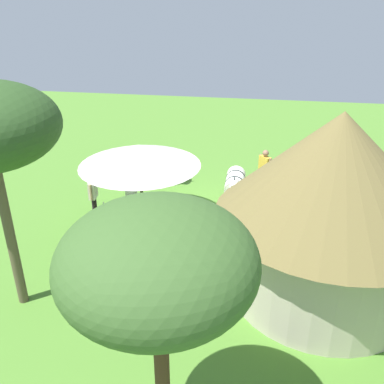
# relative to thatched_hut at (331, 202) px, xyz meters

# --- Properties ---
(ground_plane) EXTENTS (36.00, 36.00, 0.00)m
(ground_plane) POSITION_rel_thatched_hut_xyz_m (3.11, -3.81, -2.66)
(ground_plane) COLOR #51862E
(thatched_hut) EXTENTS (5.60, 5.60, 4.87)m
(thatched_hut) POSITION_rel_thatched_hut_xyz_m (0.00, 0.00, 0.00)
(thatched_hut) COLOR beige
(thatched_hut) RESTS_ON ground_plane
(shade_umbrella) EXTENTS (3.90, 3.90, 2.87)m
(shade_umbrella) POSITION_rel_thatched_hut_xyz_m (5.52, -2.66, -0.13)
(shade_umbrella) COLOR #443C22
(shade_umbrella) RESTS_ON ground_plane
(patio_dining_table) EXTENTS (1.35, 1.07, 0.74)m
(patio_dining_table) POSITION_rel_thatched_hut_xyz_m (5.52, -2.66, -2.01)
(patio_dining_table) COLOR silver
(patio_dining_table) RESTS_ON ground_plane
(patio_chair_near_lawn) EXTENTS (0.60, 0.59, 0.90)m
(patio_chair_near_lawn) POSITION_rel_thatched_hut_xyz_m (6.16, -3.62, -2.14)
(patio_chair_near_lawn) COLOR silver
(patio_chair_near_lawn) RESTS_ON ground_plane
(patio_chair_near_hut) EXTENTS (0.56, 0.57, 0.90)m
(patio_chair_near_hut) POSITION_rel_thatched_hut_xyz_m (6.58, -2.22, -2.14)
(patio_chair_near_hut) COLOR silver
(patio_chair_near_hut) RESTS_ON ground_plane
(patio_chair_east_end) EXTENTS (0.59, 0.58, 0.90)m
(patio_chair_east_end) POSITION_rel_thatched_hut_xyz_m (4.97, -1.64, -2.14)
(patio_chair_east_end) COLOR silver
(patio_chair_east_end) RESTS_ON ground_plane
(patio_chair_west_end) EXTENTS (0.57, 0.58, 0.90)m
(patio_chair_west_end) POSITION_rel_thatched_hut_xyz_m (4.48, -3.17, -2.14)
(patio_chair_west_end) COLOR white
(patio_chair_west_end) RESTS_ON ground_plane
(guest_beside_umbrella) EXTENTS (0.46, 0.46, 1.66)m
(guest_beside_umbrella) POSITION_rel_thatched_hut_xyz_m (4.21, -1.32, -1.66)
(guest_beside_umbrella) COLOR black
(guest_beside_umbrella) RESTS_ON ground_plane
(guest_behind_table) EXTENTS (0.26, 0.60, 1.68)m
(guest_behind_table) POSITION_rel_thatched_hut_xyz_m (7.26, -2.76, -1.65)
(guest_behind_table) COLOR black
(guest_behind_table) RESTS_ON ground_plane
(standing_watcher) EXTENTS (0.49, 0.50, 1.77)m
(standing_watcher) POSITION_rel_thatched_hut_xyz_m (1.53, -5.89, -1.59)
(standing_watcher) COLOR black
(standing_watcher) RESTS_ON ground_plane
(striped_lounge_chair) EXTENTS (0.95, 0.82, 0.64)m
(striped_lounge_chair) POSITION_rel_thatched_hut_xyz_m (0.42, -4.53, -2.40)
(striped_lounge_chair) COLOR #D85946
(striped_lounge_chair) RESTS_ON ground_plane
(zebra_nearest_camera) EXTENTS (2.15, 0.68, 1.51)m
(zebra_nearest_camera) POSITION_rel_thatched_hut_xyz_m (5.79, -6.13, -1.69)
(zebra_nearest_camera) COLOR silver
(zebra_nearest_camera) RESTS_ON ground_plane
(zebra_by_umbrella) EXTENTS (0.71, 2.18, 1.55)m
(zebra_by_umbrella) POSITION_rel_thatched_hut_xyz_m (2.55, -4.34, -1.65)
(zebra_by_umbrella) COLOR silver
(zebra_by_umbrella) RESTS_ON ground_plane
(acacia_tree_far_lawn) EXTENTS (2.83, 2.83, 4.74)m
(acacia_tree_far_lawn) POSITION_rel_thatched_hut_xyz_m (3.07, 4.84, 1.20)
(acacia_tree_far_lawn) COLOR #47301D
(acacia_tree_far_lawn) RESTS_ON ground_plane
(brick_patio_kerb) EXTENTS (2.81, 0.49, 0.08)m
(brick_patio_kerb) POSITION_rel_thatched_hut_xyz_m (6.02, -6.83, -2.62)
(brick_patio_kerb) COLOR #925246
(brick_patio_kerb) RESTS_ON ground_plane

